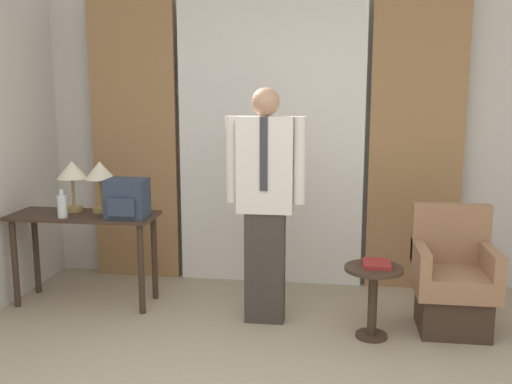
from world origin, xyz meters
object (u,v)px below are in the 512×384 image
object	(u,v)px
backpack	(127,199)
side_table	(373,290)
bottle_near_edge	(62,206)
armchair	(453,284)
desk	(84,230)
person	(265,196)
table_lamp_right	(100,174)
table_lamp_left	(72,174)
book	(377,264)

from	to	relation	value
backpack	side_table	bearing A→B (deg)	-8.62
bottle_near_edge	armchair	bearing A→B (deg)	0.24
desk	side_table	bearing A→B (deg)	-9.16
bottle_near_edge	backpack	world-z (taller)	backpack
person	side_table	bearing A→B (deg)	-14.05
side_table	table_lamp_right	bearing A→B (deg)	168.20
desk	table_lamp_left	xyz separation A→B (m)	(-0.12, 0.08, 0.45)
armchair	desk	bearing A→B (deg)	177.19
table_lamp_right	desk	bearing A→B (deg)	-144.71
desk	book	xyz separation A→B (m)	(2.32, -0.34, -0.09)
bottle_near_edge	side_table	bearing A→B (deg)	-5.15
desk	side_table	world-z (taller)	desk
bottle_near_edge	book	bearing A→B (deg)	-4.45
backpack	book	distance (m)	1.97
table_lamp_left	bottle_near_edge	distance (m)	0.33
table_lamp_right	book	size ratio (longest dim) A/B	1.89
desk	side_table	xyz separation A→B (m)	(2.30, -0.37, -0.27)
bottle_near_edge	armchair	xyz separation A→B (m)	(2.98, 0.01, -0.50)
book	bottle_near_edge	bearing A→B (deg)	175.55
desk	table_lamp_right	bearing A→B (deg)	35.29
table_lamp_left	person	distance (m)	1.65
armchair	side_table	size ratio (longest dim) A/B	1.74
table_lamp_left	desk	bearing A→B (deg)	-35.29
table_lamp_right	person	distance (m)	1.41
side_table	desk	bearing A→B (deg)	170.84
side_table	book	size ratio (longest dim) A/B	2.34
table_lamp_right	backpack	size ratio (longest dim) A/B	1.36
table_lamp_left	backpack	world-z (taller)	table_lamp_left
bottle_near_edge	armchair	distance (m)	3.03
table_lamp_left	armchair	xyz separation A→B (m)	(3.00, -0.23, -0.72)
table_lamp_left	bottle_near_edge	xyz separation A→B (m)	(0.02, -0.24, -0.22)
table_lamp_right	backpack	bearing A→B (deg)	-30.47
table_lamp_left	backpack	xyz separation A→B (m)	(0.52, -0.17, -0.16)
person	backpack	bearing A→B (deg)	175.38
bottle_near_edge	table_lamp_left	bearing A→B (deg)	94.60
desk	person	bearing A→B (deg)	-6.52
desk	backpack	xyz separation A→B (m)	(0.40, -0.08, 0.28)
table_lamp_right	armchair	world-z (taller)	table_lamp_right
table_lamp_left	person	bearing A→B (deg)	-8.98
armchair	book	bearing A→B (deg)	-160.45
desk	bottle_near_edge	distance (m)	0.29
backpack	person	distance (m)	1.11
desk	table_lamp_left	world-z (taller)	table_lamp_left
backpack	armchair	xyz separation A→B (m)	(2.48, -0.06, -0.56)
person	side_table	world-z (taller)	person
table_lamp_left	person	xyz separation A→B (m)	(1.63, -0.26, -0.10)
bottle_near_edge	table_lamp_right	bearing A→B (deg)	47.37
person	side_table	xyz separation A→B (m)	(0.79, -0.20, -0.61)
armchair	book	xyz separation A→B (m)	(-0.57, -0.20, 0.19)
table_lamp_right	bottle_near_edge	size ratio (longest dim) A/B	1.85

